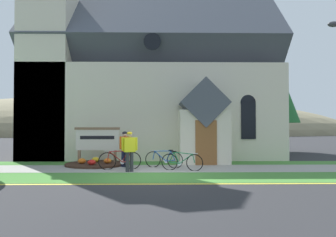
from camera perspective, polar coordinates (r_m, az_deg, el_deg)
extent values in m
plane|color=#2B2B2D|center=(15.85, -2.24, -7.98)|extent=(140.00, 140.00, 0.00)
cube|color=#99968E|center=(13.75, -3.25, -8.99)|extent=(32.00, 2.33, 0.01)
cube|color=#427F33|center=(11.48, -3.71, -10.54)|extent=(32.00, 2.28, 0.01)
cube|color=#427F33|center=(15.67, -2.96, -8.04)|extent=(24.00, 1.54, 0.01)
cube|color=yellow|center=(10.21, -4.06, -11.71)|extent=(28.00, 0.16, 0.01)
cube|color=beige|center=(20.55, -2.48, 0.75)|extent=(14.25, 8.42, 5.15)
cube|color=#4C515B|center=(21.10, -2.47, 11.92)|extent=(14.75, 8.57, 8.57)
cube|color=beige|center=(19.10, -20.69, 9.79)|extent=(2.63, 2.63, 10.98)
cube|color=beige|center=(15.67, 6.47, -3.28)|extent=(2.40, 1.60, 2.60)
cube|color=#4C515B|center=(15.70, 6.46, 2.75)|extent=(2.40, 1.80, 2.40)
cube|color=brown|center=(14.87, 6.89, -4.36)|extent=(1.00, 0.06, 2.10)
cube|color=black|center=(16.89, 14.30, -0.39)|extent=(0.76, 0.06, 1.90)
cone|color=black|center=(16.93, 14.28, 2.82)|extent=(0.80, 0.06, 0.80)
cylinder|color=black|center=(16.88, -2.85, 13.70)|extent=(0.90, 0.06, 0.90)
cube|color=#7F6047|center=(15.71, -15.71, -6.75)|extent=(0.12, 0.12, 0.68)
cube|color=#7F6047|center=(15.42, -9.51, -6.89)|extent=(0.12, 0.12, 0.68)
cube|color=silver|center=(15.49, -12.63, -3.80)|extent=(2.02, 0.14, 0.97)
cube|color=#7F6047|center=(15.47, -12.62, -1.77)|extent=(2.14, 0.18, 0.12)
cube|color=black|center=(15.44, -12.66, -3.37)|extent=(1.62, 0.05, 0.16)
cylinder|color=#382319|center=(15.24, -12.91, -8.03)|extent=(2.78, 2.78, 0.10)
ellipsoid|color=orange|center=(14.98, -10.84, -7.51)|extent=(0.36, 0.36, 0.24)
ellipsoid|color=gold|center=(15.62, -12.92, -7.24)|extent=(0.36, 0.36, 0.24)
ellipsoid|color=orange|center=(15.19, -15.27, -7.39)|extent=(0.36, 0.36, 0.24)
ellipsoid|color=red|center=(14.54, -13.60, -7.68)|extent=(0.36, 0.36, 0.24)
torus|color=black|center=(13.25, 0.28, -7.86)|extent=(0.68, 0.23, 0.70)
torus|color=black|center=(13.03, 4.83, -7.97)|extent=(0.68, 0.23, 0.70)
cylinder|color=#19723F|center=(13.08, 3.26, -7.27)|extent=(0.56, 0.19, 0.43)
cylinder|color=#19723F|center=(13.08, 2.76, -6.25)|extent=(0.77, 0.25, 0.09)
cylinder|color=#19723F|center=(13.16, 1.58, -7.11)|extent=(0.26, 0.11, 0.48)
cylinder|color=#19723F|center=(13.21, 1.17, -7.99)|extent=(0.42, 0.15, 0.09)
cylinder|color=#19723F|center=(13.21, 0.68, -6.98)|extent=(0.22, 0.10, 0.43)
cylinder|color=#19723F|center=(13.02, 4.64, -7.19)|extent=(0.12, 0.07, 0.36)
ellipsoid|color=black|center=(13.16, 1.08, -5.97)|extent=(0.25, 0.14, 0.05)
cylinder|color=silver|center=(13.01, 4.45, -6.32)|extent=(0.43, 0.15, 0.03)
cylinder|color=silver|center=(13.16, 2.08, -8.12)|extent=(0.18, 0.07, 0.18)
torus|color=black|center=(13.86, 1.26, -7.53)|extent=(0.70, 0.25, 0.72)
torus|color=black|center=(14.15, -2.73, -7.40)|extent=(0.70, 0.25, 0.72)
cylinder|color=#194CA5|center=(14.03, -1.39, -6.79)|extent=(0.54, 0.20, 0.46)
cylinder|color=#194CA5|center=(13.98, -0.96, -5.88)|extent=(0.73, 0.26, 0.06)
cylinder|color=#194CA5|center=(13.92, 0.09, -6.79)|extent=(0.25, 0.11, 0.46)
cylinder|color=#194CA5|center=(13.92, 0.45, -7.61)|extent=(0.40, 0.16, 0.09)
cylinder|color=#194CA5|center=(13.86, 0.89, -6.70)|extent=(0.22, 0.10, 0.41)
cylinder|color=#194CA5|center=(14.12, -2.58, -6.65)|extent=(0.12, 0.07, 0.38)
ellipsoid|color=black|center=(13.87, 0.53, -5.75)|extent=(0.25, 0.15, 0.05)
cylinder|color=silver|center=(14.09, -2.42, -5.81)|extent=(0.43, 0.16, 0.03)
cylinder|color=silver|center=(13.97, -0.36, -7.69)|extent=(0.18, 0.07, 0.18)
torus|color=black|center=(13.66, -6.46, -7.56)|extent=(0.74, 0.18, 0.75)
torus|color=black|center=(13.59, -10.89, -7.57)|extent=(0.74, 0.18, 0.75)
cylinder|color=#A51E19|center=(13.59, -9.38, -6.83)|extent=(0.56, 0.15, 0.49)
cylinder|color=#A51E19|center=(13.57, -8.89, -5.84)|extent=(0.77, 0.19, 0.05)
cylinder|color=#A51E19|center=(13.61, -7.74, -6.80)|extent=(0.26, 0.09, 0.49)
cylinder|color=#A51E19|center=(13.64, -7.34, -7.67)|extent=(0.42, 0.12, 0.09)
cylinder|color=#A51E19|center=(13.63, -6.85, -6.68)|extent=(0.22, 0.08, 0.43)
cylinder|color=#A51E19|center=(13.57, -10.71, -6.72)|extent=(0.12, 0.06, 0.41)
ellipsoid|color=black|center=(13.60, -7.25, -5.68)|extent=(0.25, 0.13, 0.05)
cylinder|color=silver|center=(13.55, -10.53, -5.79)|extent=(0.44, 0.11, 0.03)
cylinder|color=silver|center=(13.63, -8.23, -7.79)|extent=(0.18, 0.05, 0.18)
cylinder|color=#191E38|center=(14.23, -7.53, -7.15)|extent=(0.15, 0.15, 0.79)
cylinder|color=#191E38|center=(14.36, -8.12, -7.09)|extent=(0.15, 0.15, 0.79)
cube|color=#E55914|center=(14.24, -7.81, -4.40)|extent=(0.48, 0.42, 0.57)
sphere|color=beige|center=(14.22, -7.81, -2.84)|extent=(0.20, 0.20, 0.20)
ellipsoid|color=black|center=(14.22, -7.81, -2.61)|extent=(0.32, 0.33, 0.14)
cylinder|color=#E55914|center=(14.03, -7.10, -4.33)|extent=(0.09, 0.15, 0.52)
cylinder|color=#E55914|center=(14.45, -8.50, -4.24)|extent=(0.09, 0.10, 0.52)
cylinder|color=#2D2D33|center=(12.78, -7.32, -7.80)|extent=(0.15, 0.15, 0.80)
cylinder|color=#2D2D33|center=(12.82, -6.59, -7.78)|extent=(0.15, 0.15, 0.80)
cube|color=yellow|center=(12.74, -6.95, -4.71)|extent=(0.49, 0.33, 0.58)
sphere|color=tan|center=(12.72, -6.94, -2.94)|extent=(0.21, 0.21, 0.21)
ellipsoid|color=gold|center=(12.72, -6.94, -2.69)|extent=(0.29, 0.31, 0.14)
cylinder|color=yellow|center=(12.72, -8.19, -4.58)|extent=(0.09, 0.16, 0.53)
cylinder|color=yellow|center=(12.76, -5.70, -4.58)|extent=(0.09, 0.12, 0.53)
ellipsoid|color=#3F3F44|center=(13.33, 27.71, 14.83)|extent=(0.44, 0.28, 0.20)
cylinder|color=#3D2D1E|center=(23.32, 18.72, -3.25)|extent=(0.25, 0.25, 2.04)
cone|color=#23662D|center=(23.45, 18.66, 5.12)|extent=(3.37, 3.37, 4.79)
ellipsoid|color=#847A5B|center=(70.33, -11.40, -2.75)|extent=(108.09, 43.64, 16.01)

